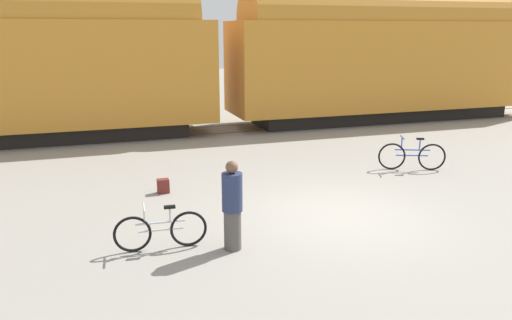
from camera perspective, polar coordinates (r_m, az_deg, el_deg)
name	(u,v)px	position (r m, az deg, el deg)	size (l,w,h in m)	color
ground_plane	(338,215)	(10.76, 9.35, -6.26)	(80.00, 80.00, 0.00)	gray
freight_train	(221,54)	(19.31, -3.97, 12.02)	(27.62, 2.96, 5.53)	black
rail_near	(227,133)	(18.98, -3.29, 3.13)	(39.62, 0.07, 0.01)	#4C4238
rail_far	(218,126)	(20.34, -4.33, 3.90)	(39.62, 0.07, 0.01)	#4C4238
bicycle_blue	(412,156)	(14.53, 17.38, 0.44)	(1.73, 0.74, 0.94)	black
bicycle_silver	(161,230)	(9.11, -10.83, -7.90)	(1.65, 0.46, 0.83)	black
person_in_navy	(232,206)	(8.80, -2.72, -5.29)	(0.36, 0.36, 1.63)	#514C47
backpack	(163,186)	(12.19, -10.56, -2.94)	(0.28, 0.20, 0.34)	maroon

